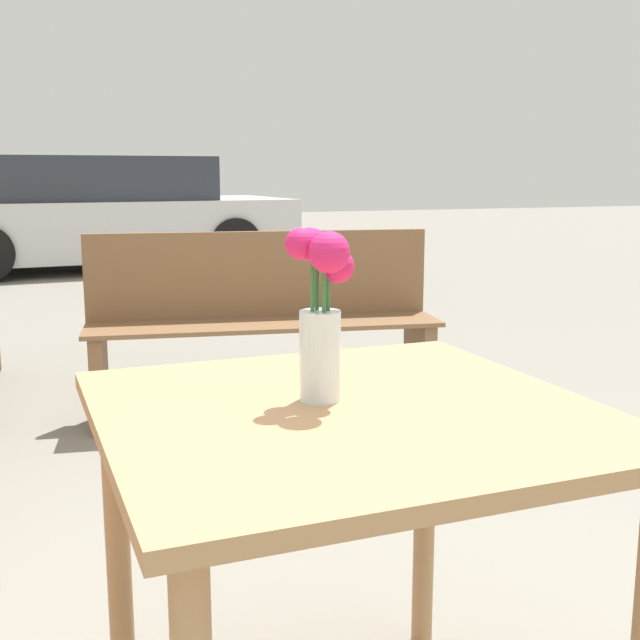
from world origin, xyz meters
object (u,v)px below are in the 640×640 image
Objects in this scene: table_front at (347,466)px; flower_vase at (321,316)px; bench_near at (263,317)px; parked_car at (102,215)px.

flower_vase is (-0.03, 0.05, 0.26)m from table_front.
bench_near is (0.53, 2.29, -0.16)m from table_front.
table_front is at bearing -55.69° from flower_vase.
flower_vase reaches higher than bench_near.
flower_vase is 0.07× the size of parked_car.
bench_near reaches higher than table_front.
parked_car is at bearing 90.94° from bench_near.
parked_car reaches higher than table_front.
parked_car is at bearing 86.95° from flower_vase.
flower_vase is 0.18× the size of bench_near.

